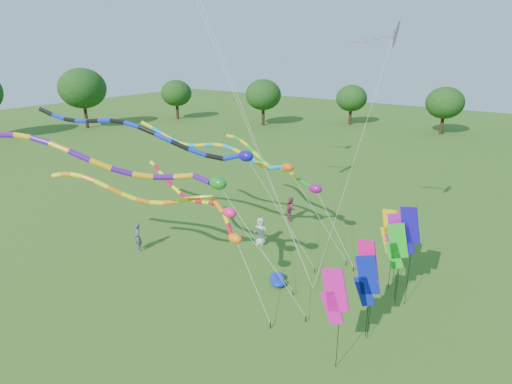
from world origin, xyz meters
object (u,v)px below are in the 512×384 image
Objects in this scene: tube_kite_orange at (164,198)px; person_a at (260,231)px; blue_nylon_heap at (274,278)px; person_b at (138,237)px; person_c at (291,209)px; tube_kite_red at (203,206)px.

person_a is at bearing 54.38° from tube_kite_orange.
person_a reaches higher than blue_nylon_heap.
tube_kite_orange is 7.40m from blue_nylon_heap.
person_a is at bearing 64.78° from person_b.
person_a is 7.78m from person_b.
person_c is (-3.83, 8.10, 0.67)m from blue_nylon_heap.
blue_nylon_heap is 4.74m from person_a.
person_b is at bearing 137.00° from tube_kite_orange.
tube_kite_red is at bearing 47.09° from tube_kite_orange.
person_b is 1.05× the size of person_c.
person_a is 1.00× the size of person_b.
tube_kite_orange reaches higher than person_b.
tube_kite_orange is 6.53× the size of person_c.
tube_kite_orange is 6.83× the size of blue_nylon_heap.
tube_kite_orange reaches higher than person_a.
person_b is (-5.14, -0.61, -3.03)m from tube_kite_red.
tube_kite_red is at bearing -162.41° from blue_nylon_heap.
person_a is (-3.26, 3.37, 0.72)m from blue_nylon_heap.
blue_nylon_heap is 0.91× the size of person_a.
tube_kite_orange is at bearing -88.59° from tube_kite_red.
person_a is at bearing 134.05° from blue_nylon_heap.
tube_kite_red reaches higher than blue_nylon_heap.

